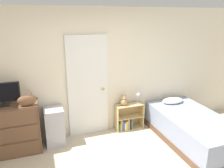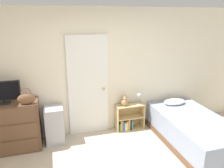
{
  "view_description": "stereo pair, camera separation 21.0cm",
  "coord_description": "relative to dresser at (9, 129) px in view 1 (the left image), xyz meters",
  "views": [
    {
      "loc": [
        -1.0,
        -2.09,
        2.36
      ],
      "look_at": [
        0.34,
        1.76,
        1.1
      ],
      "focal_mm": 35.0,
      "sensor_mm": 36.0,
      "label": 1
    },
    {
      "loc": [
        -0.8,
        -2.15,
        2.36
      ],
      "look_at": [
        0.34,
        1.76,
        1.1
      ],
      "focal_mm": 35.0,
      "sensor_mm": 36.0,
      "label": 2
    }
  ],
  "objects": [
    {
      "name": "storage_bin",
      "position": [
        0.78,
        0.04,
        -0.1
      ],
      "size": [
        0.35,
        0.39,
        0.72
      ],
      "color": "#ADADB7",
      "rests_on": "ground_plane"
    },
    {
      "name": "handbag",
      "position": [
        0.36,
        -0.14,
        0.56
      ],
      "size": [
        0.3,
        0.11,
        0.3
      ],
      "color": "brown",
      "rests_on": "dresser"
    },
    {
      "name": "teddy_bear",
      "position": [
        2.23,
        0.12,
        0.21
      ],
      "size": [
        0.15,
        0.15,
        0.23
      ],
      "color": "tan",
      "rests_on": "bookshelf"
    },
    {
      "name": "door_closed",
      "position": [
        1.5,
        0.24,
        0.56
      ],
      "size": [
        0.82,
        0.09,
        2.04
      ],
      "color": "white",
      "rests_on": "ground_plane"
    },
    {
      "name": "bookshelf",
      "position": [
        2.32,
        0.12,
        -0.24
      ],
      "size": [
        0.61,
        0.24,
        0.56
      ],
      "color": "tan",
      "rests_on": "ground_plane"
    },
    {
      "name": "bed",
      "position": [
        3.34,
        -0.75,
        -0.19
      ],
      "size": [
        1.08,
        1.99,
        0.65
      ],
      "color": "brown",
      "rests_on": "ground_plane"
    },
    {
      "name": "tv",
      "position": [
        -0.02,
        -0.0,
        0.67
      ],
      "size": [
        0.58,
        0.16,
        0.4
      ],
      "color": "black",
      "rests_on": "dresser"
    },
    {
      "name": "dresser",
      "position": [
        0.0,
        0.0,
        0.0
      ],
      "size": [
        1.06,
        0.48,
        0.92
      ],
      "color": "brown",
      "rests_on": "ground_plane"
    },
    {
      "name": "wall_back",
      "position": [
        1.59,
        0.29,
        0.82
      ],
      "size": [
        10.0,
        0.06,
        2.55
      ],
      "color": "beige",
      "rests_on": "ground_plane"
    },
    {
      "name": "desk_lamp",
      "position": [
        2.55,
        0.08,
        0.29
      ],
      "size": [
        0.12,
        0.11,
        0.26
      ],
      "color": "#B2B2B7",
      "rests_on": "bookshelf"
    }
  ]
}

